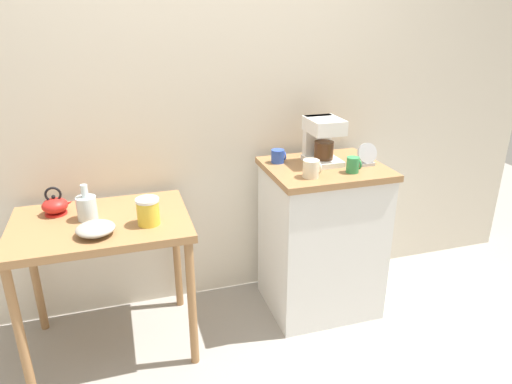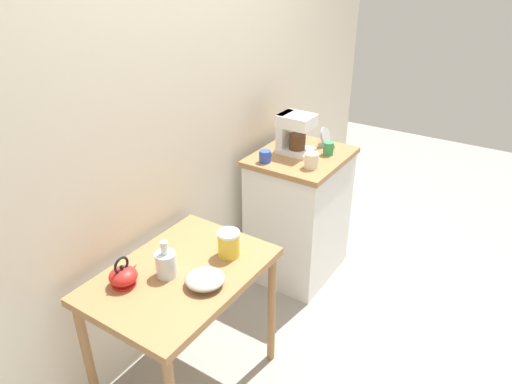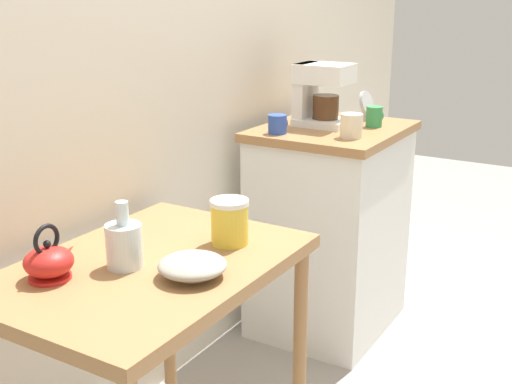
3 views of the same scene
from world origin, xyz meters
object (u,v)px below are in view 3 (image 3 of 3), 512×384
(coffee_maker, at_px, (319,92))
(teakettle, at_px, (49,261))
(mug_tall_green, at_px, (374,117))
(mug_blue, at_px, (278,124))
(canister_enamel, at_px, (230,222))
(mug_small_cream, at_px, (352,126))
(bowl_stoneware, at_px, (192,266))
(table_clock, at_px, (367,107))
(glass_carafe_vase, at_px, (124,244))

(coffee_maker, bearing_deg, teakettle, 177.78)
(teakettle, relative_size, mug_tall_green, 1.82)
(teakettle, bearing_deg, mug_blue, 0.45)
(canister_enamel, xyz_separation_m, mug_small_cream, (0.85, -0.01, 0.14))
(bowl_stoneware, bearing_deg, canister_enamel, 10.69)
(coffee_maker, bearing_deg, table_clock, -29.61)
(glass_carafe_vase, distance_m, mug_tall_green, 1.40)
(canister_enamel, relative_size, mug_blue, 1.64)
(mug_tall_green, bearing_deg, table_clock, 33.87)
(mug_tall_green, bearing_deg, canister_enamel, 179.40)
(canister_enamel, distance_m, coffee_maker, 1.05)
(glass_carafe_vase, xyz_separation_m, mug_blue, (1.05, 0.12, 0.13))
(glass_carafe_vase, bearing_deg, canister_enamel, -27.22)
(canister_enamel, bearing_deg, mug_tall_green, -0.60)
(bowl_stoneware, bearing_deg, teakettle, 122.67)
(canister_enamel, distance_m, mug_small_cream, 0.86)
(glass_carafe_vase, bearing_deg, mug_blue, 6.63)
(teakettle, distance_m, mug_small_cream, 1.33)
(bowl_stoneware, distance_m, canister_enamel, 0.25)
(mug_blue, bearing_deg, teakettle, -179.55)
(glass_carafe_vase, distance_m, canister_enamel, 0.32)
(teakettle, distance_m, table_clock, 1.69)
(teakettle, xyz_separation_m, canister_enamel, (0.45, -0.26, 0.02))
(coffee_maker, bearing_deg, canister_enamel, -168.49)
(mug_blue, bearing_deg, bowl_stoneware, -162.63)
(coffee_maker, relative_size, mug_tall_green, 3.03)
(mug_small_cream, distance_m, mug_blue, 0.30)
(mug_tall_green, xyz_separation_m, mug_small_cream, (-0.24, -0.00, 0.00))
(bowl_stoneware, xyz_separation_m, mug_tall_green, (1.34, 0.04, 0.17))
(teakettle, bearing_deg, mug_small_cream, -11.94)
(glass_carafe_vase, relative_size, mug_blue, 2.25)
(glass_carafe_vase, xyz_separation_m, mug_tall_green, (1.38, -0.16, 0.14))
(teakettle, bearing_deg, bowl_stoneware, -57.33)
(mug_tall_green, xyz_separation_m, table_clock, (0.13, 0.09, 0.01))
(coffee_maker, height_order, mug_small_cream, coffee_maker)
(bowl_stoneware, distance_m, glass_carafe_vase, 0.20)
(glass_carafe_vase, bearing_deg, mug_tall_green, -6.58)
(bowl_stoneware, relative_size, coffee_maker, 0.69)
(coffee_maker, height_order, mug_tall_green, coffee_maker)
(mug_tall_green, relative_size, mug_blue, 1.05)
(coffee_maker, relative_size, mug_blue, 3.18)
(coffee_maker, bearing_deg, glass_carafe_vase, -177.48)
(canister_enamel, relative_size, mug_tall_green, 1.56)
(bowl_stoneware, relative_size, glass_carafe_vase, 0.98)
(bowl_stoneware, height_order, coffee_maker, coffee_maker)
(glass_carafe_vase, height_order, table_clock, table_clock)
(mug_tall_green, bearing_deg, glass_carafe_vase, 173.42)
(bowl_stoneware, xyz_separation_m, coffee_maker, (1.25, 0.25, 0.27))
(coffee_maker, bearing_deg, bowl_stoneware, -168.65)
(bowl_stoneware, xyz_separation_m, mug_small_cream, (1.10, 0.03, 0.17))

